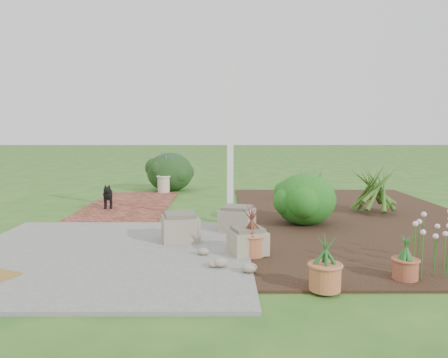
{
  "coord_description": "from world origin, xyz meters",
  "views": [
    {
      "loc": [
        0.18,
        -6.92,
        1.51
      ],
      "look_at": [
        0.2,
        0.4,
        0.7
      ],
      "focal_mm": 35.0,
      "sensor_mm": 36.0,
      "label": 1
    }
  ],
  "objects_px": {
    "cream_ceramic_urn": "(164,184)",
    "black_dog": "(108,195)",
    "evergreen_shrub": "(305,198)",
    "stone_trough_near": "(248,242)"
  },
  "relations": [
    {
      "from": "cream_ceramic_urn",
      "to": "black_dog",
      "type": "bearing_deg",
      "value": -109.14
    },
    {
      "from": "cream_ceramic_urn",
      "to": "evergreen_shrub",
      "type": "distance_m",
      "value": 4.47
    },
    {
      "from": "stone_trough_near",
      "to": "cream_ceramic_urn",
      "type": "height_order",
      "value": "cream_ceramic_urn"
    },
    {
      "from": "stone_trough_near",
      "to": "cream_ceramic_urn",
      "type": "bearing_deg",
      "value": 108.15
    },
    {
      "from": "evergreen_shrub",
      "to": "stone_trough_near",
      "type": "bearing_deg",
      "value": -120.23
    },
    {
      "from": "stone_trough_near",
      "to": "evergreen_shrub",
      "type": "relative_size",
      "value": 0.42
    },
    {
      "from": "black_dog",
      "to": "evergreen_shrub",
      "type": "xyz_separation_m",
      "value": [
        3.49,
        -1.33,
        0.14
      ]
    },
    {
      "from": "black_dog",
      "to": "cream_ceramic_urn",
      "type": "distance_m",
      "value": 2.32
    },
    {
      "from": "cream_ceramic_urn",
      "to": "evergreen_shrub",
      "type": "height_order",
      "value": "evergreen_shrub"
    },
    {
      "from": "evergreen_shrub",
      "to": "black_dog",
      "type": "bearing_deg",
      "value": 159.13
    }
  ]
}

